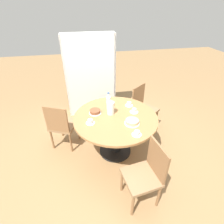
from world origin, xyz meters
TOP-DOWN VIEW (x-y plane):
  - ground_plane at (0.00, 0.00)m, footprint 14.00×14.00m
  - dining_table at (0.00, 0.00)m, footprint 1.33×1.33m
  - chair_a at (0.70, 0.62)m, footprint 0.59×0.59m
  - chair_b at (-0.88, 0.32)m, footprint 0.55×0.55m
  - chair_c at (0.19, -0.92)m, footprint 0.47×0.47m
  - bookshelf at (-0.25, 1.44)m, footprint 1.08×0.28m
  - coffee_pot at (-0.06, 0.10)m, footprint 0.12×0.12m
  - water_bottle at (-0.07, 0.26)m, footprint 0.07×0.07m
  - cake_main at (0.20, -0.23)m, footprint 0.23×0.23m
  - cake_second at (-0.31, 0.16)m, footprint 0.20×0.20m
  - cup_a at (0.19, -0.49)m, footprint 0.14×0.14m
  - cup_b at (0.32, 0.07)m, footprint 0.14×0.14m
  - cup_c at (0.30, 0.29)m, footprint 0.14×0.14m
  - cup_d at (-0.41, -0.10)m, footprint 0.14×0.14m

SIDE VIEW (x-z plane):
  - ground_plane at x=0.00m, z-range 0.00..0.00m
  - chair_a at x=0.70m, z-range 0.03..0.94m
  - chair_b at x=-0.88m, z-range 0.03..0.94m
  - chair_c at x=0.19m, z-range 0.03..0.94m
  - dining_table at x=0.00m, z-range 0.21..0.97m
  - cup_a at x=0.19m, z-range 0.75..0.81m
  - cup_b at x=0.32m, z-range 0.75..0.81m
  - cup_c at x=0.30m, z-range 0.75..0.81m
  - cup_d at x=-0.41m, z-range 0.75..0.81m
  - cake_second at x=-0.31m, z-range 0.75..0.81m
  - cake_main at x=0.20m, z-range 0.75..0.82m
  - coffee_pot at x=-0.06m, z-range 0.74..0.99m
  - bookshelf at x=-0.25m, z-range -0.01..1.76m
  - water_bottle at x=-0.07m, z-range 0.73..1.03m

